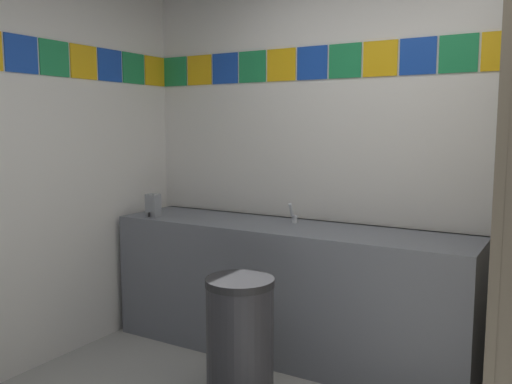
{
  "coord_description": "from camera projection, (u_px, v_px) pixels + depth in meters",
  "views": [
    {
      "loc": [
        0.72,
        -1.71,
        1.49
      ],
      "look_at": [
        -0.89,
        1.02,
        1.1
      ],
      "focal_mm": 37.87,
      "sensor_mm": 36.0,
      "label": 1
    }
  ],
  "objects": [
    {
      "name": "soap_dispenser",
      "position": [
        153.0,
        205.0,
        3.8
      ],
      "size": [
        0.09,
        0.09,
        0.16
      ],
      "color": "gray",
      "rests_on": "vanity_counter"
    },
    {
      "name": "wall_back",
      "position": [
        436.0,
        132.0,
        3.25
      ],
      "size": [
        4.15,
        0.09,
        2.89
      ],
      "color": "white",
      "rests_on": "ground_plane"
    },
    {
      "name": "vanity_counter",
      "position": [
        287.0,
        289.0,
        3.52
      ],
      "size": [
        2.37,
        0.58,
        0.85
      ],
      "color": "slate",
      "rests_on": "ground_plane"
    },
    {
      "name": "trash_bin",
      "position": [
        240.0,
        342.0,
        2.86
      ],
      "size": [
        0.36,
        0.36,
        0.7
      ],
      "color": "#333338",
      "rests_on": "ground_plane"
    },
    {
      "name": "faucet_center",
      "position": [
        293.0,
        215.0,
        3.54
      ],
      "size": [
        0.04,
        0.1,
        0.14
      ],
      "color": "silver",
      "rests_on": "vanity_counter"
    }
  ]
}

